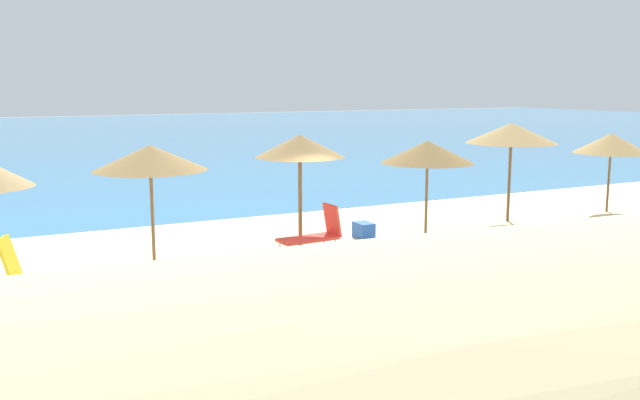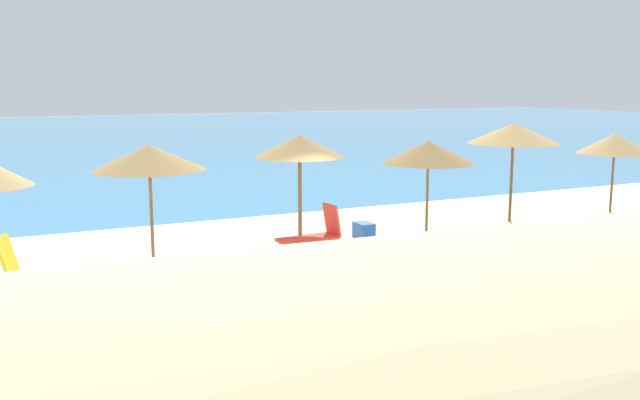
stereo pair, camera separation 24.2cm
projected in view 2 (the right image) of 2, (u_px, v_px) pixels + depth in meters
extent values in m
plane|color=beige|center=(311.00, 269.00, 15.25)|extent=(160.00, 160.00, 0.00)
cube|color=teal|center=(76.00, 137.00, 53.35)|extent=(160.00, 73.23, 0.01)
cylinder|color=brown|center=(152.00, 214.00, 15.43)|extent=(0.07, 0.07, 2.30)
cone|color=olive|center=(149.00, 157.00, 15.22)|extent=(2.51, 2.51, 0.57)
cylinder|color=brown|center=(300.00, 199.00, 17.29)|extent=(0.09, 0.09, 2.39)
cone|color=olive|center=(300.00, 146.00, 17.07)|extent=(2.24, 2.24, 0.56)
cylinder|color=brown|center=(427.00, 196.00, 18.63)|extent=(0.07, 0.07, 2.09)
cone|color=olive|center=(428.00, 152.00, 18.43)|extent=(2.50, 2.50, 0.60)
cylinder|color=brown|center=(511.00, 180.00, 20.29)|extent=(0.08, 0.08, 2.48)
cone|color=#9E7F4C|center=(513.00, 133.00, 20.06)|extent=(2.65, 2.65, 0.60)
cylinder|color=brown|center=(612.00, 181.00, 21.78)|extent=(0.07, 0.07, 2.03)
cone|color=#9E7F4C|center=(615.00, 144.00, 21.59)|extent=(2.31, 2.31, 0.63)
cube|color=red|center=(307.00, 239.00, 16.91)|extent=(1.53, 0.74, 0.07)
cube|color=red|center=(332.00, 220.00, 17.19)|extent=(0.24, 0.65, 0.80)
cylinder|color=silver|center=(279.00, 246.00, 16.86)|extent=(0.04, 0.04, 0.25)
cylinder|color=silver|center=(290.00, 251.00, 16.40)|extent=(0.04, 0.04, 0.25)
cylinder|color=silver|center=(324.00, 240.00, 17.48)|extent=(0.04, 0.04, 0.25)
cylinder|color=silver|center=(335.00, 244.00, 17.02)|extent=(0.04, 0.04, 0.25)
cube|color=yellow|center=(8.00, 258.00, 12.96)|extent=(0.47, 0.63, 0.87)
cylinder|color=silver|center=(12.00, 287.00, 13.30)|extent=(0.04, 0.04, 0.33)
cylinder|color=silver|center=(3.00, 295.00, 12.82)|extent=(0.04, 0.04, 0.33)
sphere|color=blue|center=(354.00, 266.00, 14.98)|extent=(0.25, 0.25, 0.25)
cube|color=blue|center=(364.00, 230.00, 18.28)|extent=(0.40, 0.58, 0.41)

